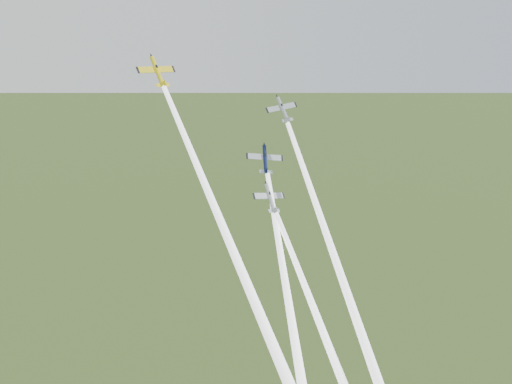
# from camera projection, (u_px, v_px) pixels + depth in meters

# --- Properties ---
(plane_yellow) EXTENTS (9.63, 8.46, 7.67)m
(plane_yellow) POSITION_uv_depth(u_px,v_px,m) (157.00, 72.00, 121.61)
(plane_yellow) COLOR yellow
(smoke_trail_yellow) EXTENTS (16.41, 40.96, 56.33)m
(smoke_trail_yellow) POSITION_uv_depth(u_px,v_px,m) (234.00, 252.00, 113.73)
(smoke_trail_yellow) COLOR white
(plane_navy) EXTENTS (8.98, 6.43, 7.74)m
(plane_navy) POSITION_uv_depth(u_px,v_px,m) (265.00, 159.00, 129.62)
(plane_navy) COLOR #0D163C
(smoke_trail_navy) EXTENTS (7.36, 38.97, 51.41)m
(smoke_trail_navy) POSITION_uv_depth(u_px,v_px,m) (293.00, 330.00, 118.08)
(smoke_trail_navy) COLOR white
(plane_silver_right) EXTENTS (8.25, 5.98, 7.05)m
(plane_silver_right) POSITION_uv_depth(u_px,v_px,m) (283.00, 109.00, 130.23)
(plane_silver_right) COLOR #ABB2B9
(smoke_trail_silver_right) EXTENTS (8.73, 46.17, 61.22)m
(smoke_trail_silver_right) POSITION_uv_depth(u_px,v_px,m) (350.00, 300.00, 119.00)
(smoke_trail_silver_right) COLOR white
(plane_silver_low) EXTENTS (7.95, 7.45, 7.91)m
(plane_silver_low) POSITION_uv_depth(u_px,v_px,m) (270.00, 198.00, 126.09)
(plane_silver_low) COLOR #AFB7BE
(smoke_trail_silver_low) EXTENTS (11.65, 37.06, 49.65)m
(smoke_trail_silver_low) POSITION_uv_depth(u_px,v_px,m) (335.00, 362.00, 118.04)
(smoke_trail_silver_low) COLOR white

